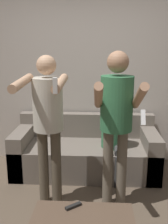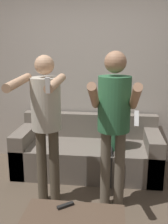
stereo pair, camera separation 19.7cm
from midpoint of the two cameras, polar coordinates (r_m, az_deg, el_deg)
name	(u,v)px [view 1 (the left image)]	position (r m, az deg, el deg)	size (l,w,h in m)	color
wall_back	(87,72)	(3.90, -0.91, 8.65)	(6.40, 0.06, 2.70)	beige
couch	(86,152)	(3.73, -1.16, -8.81)	(1.96, 0.82, 0.76)	slate
person_standing_left	(48,115)	(2.75, -9.95, -0.61)	(0.43, 0.74, 1.64)	brown
person_standing_right	(117,113)	(2.68, 5.01, -0.31)	(0.45, 0.70, 1.68)	#6B6051
person_seated	(113,134)	(3.44, 4.67, -4.74)	(0.30, 0.52, 1.13)	#383838
remote_on_table	(73,206)	(2.38, -4.85, -19.77)	(0.14, 0.12, 0.02)	black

